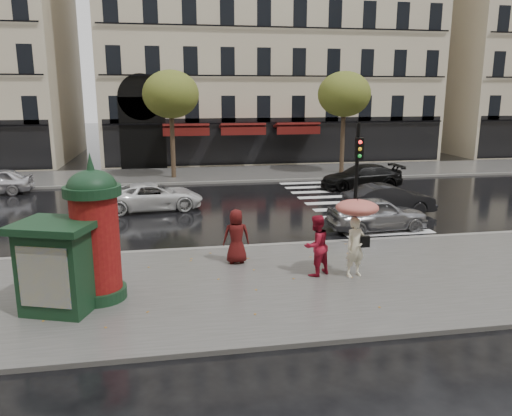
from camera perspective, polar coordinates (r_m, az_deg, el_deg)
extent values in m
plane|color=black|center=(14.52, -0.15, -8.32)|extent=(160.00, 160.00, 0.00)
cube|color=#474744|center=(14.04, 0.21, -8.83)|extent=(90.00, 7.00, 0.12)
cube|color=#474744|center=(32.82, -5.89, 3.81)|extent=(90.00, 6.00, 0.12)
cube|color=slate|center=(17.29, -1.87, -4.53)|extent=(90.00, 0.25, 0.14)
cube|color=slate|center=(29.87, -5.46, 2.92)|extent=(90.00, 0.25, 0.14)
cube|color=silver|center=(24.95, 9.67, 0.63)|extent=(3.60, 11.75, 0.01)
cube|color=#B7A88C|center=(44.37, 0.85, 19.14)|extent=(26.00, 14.00, 20.00)
cylinder|color=#38281C|center=(31.44, -9.53, 7.96)|extent=(0.28, 0.28, 5.20)
ellipsoid|color=#3C601E|center=(31.32, -9.71, 12.70)|extent=(3.40, 3.40, 2.89)
cylinder|color=#38281C|center=(33.42, 9.88, 8.24)|extent=(0.28, 0.28, 5.20)
ellipsoid|color=#3C601E|center=(33.31, 10.06, 12.70)|extent=(3.40, 3.40, 2.89)
imported|color=#EDE4C3|center=(14.56, 11.29, -4.40)|extent=(0.72, 0.58, 1.74)
cylinder|color=black|center=(14.40, 11.39, -2.20)|extent=(0.02, 0.02, 1.10)
ellipsoid|color=#B5223D|center=(14.26, 11.49, 0.04)|extent=(1.21, 1.21, 0.42)
cone|color=black|center=(14.21, 11.54, 1.00)|extent=(0.04, 0.04, 0.09)
cube|color=black|center=(14.54, 12.35, -3.76)|extent=(0.25, 0.12, 0.32)
imported|color=maroon|center=(14.46, 6.87, -4.26)|extent=(1.09, 1.02, 1.78)
imported|color=#470E0E|center=(15.42, -2.26, -3.25)|extent=(0.83, 0.54, 1.70)
cylinder|color=#13311B|center=(13.63, -17.41, -9.21)|extent=(1.36, 1.36, 0.29)
cylinder|color=maroon|center=(13.19, -17.82, -3.71)|extent=(1.17, 1.17, 2.44)
cylinder|color=#13311B|center=(12.89, -18.22, 1.90)|extent=(1.40, 1.40, 0.24)
ellipsoid|color=#13311B|center=(12.87, -18.25, 2.33)|extent=(1.21, 1.21, 0.85)
cone|color=#13311B|center=(12.78, -18.45, 5.12)|extent=(0.19, 0.19, 0.44)
cylinder|color=black|center=(17.46, 11.36, 2.64)|extent=(0.13, 0.13, 4.19)
cube|color=black|center=(17.06, 11.72, 6.65)|extent=(0.29, 0.22, 0.73)
cube|color=#13311B|center=(12.96, -21.59, -6.62)|extent=(1.88, 1.70, 2.03)
cube|color=#13311B|center=(12.65, -22.01, -1.87)|extent=(2.25, 2.07, 0.17)
imported|color=#98989C|center=(20.13, 13.68, -0.60)|extent=(4.02, 1.81, 1.34)
imported|color=black|center=(22.93, 14.93, 0.96)|extent=(4.07, 1.51, 1.33)
imported|color=silver|center=(23.46, -11.64, 1.31)|extent=(4.70, 2.55, 1.25)
imported|color=black|center=(28.73, 11.93, 3.51)|extent=(4.69, 2.08, 1.34)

